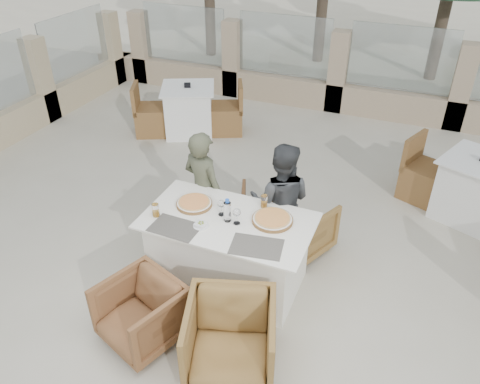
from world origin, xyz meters
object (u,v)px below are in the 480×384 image
at_px(armchair_near_left, 141,313).
at_px(bg_table_b, 475,190).
at_px(pizza_left, 194,203).
at_px(armchair_far_right, 297,226).
at_px(armchair_far_left, 220,209).
at_px(beer_glass_right, 264,201).
at_px(diner_left, 203,190).
at_px(armchair_near_right, 230,339).
at_px(dining_table, 228,251).
at_px(pizza_right, 272,219).
at_px(wine_glass_near, 237,215).
at_px(olive_dish, 201,224).
at_px(water_bottle, 227,210).
at_px(wine_glass_centre, 221,207).
at_px(bg_table_a, 189,110).
at_px(beer_glass_left, 156,210).
at_px(diner_right, 280,203).

relative_size(armchair_near_left, bg_table_b, 0.40).
relative_size(pizza_left, armchair_near_left, 0.54).
bearing_deg(armchair_far_right, armchair_far_left, 23.17).
distance_m(beer_glass_right, diner_left, 0.78).
height_order(armchair_near_right, bg_table_b, bg_table_b).
distance_m(dining_table, armchair_far_left, 0.90).
height_order(armchair_far_right, armchair_near_right, armchair_near_right).
height_order(pizza_right, wine_glass_near, wine_glass_near).
height_order(beer_glass_right, armchair_near_right, beer_glass_right).
distance_m(wine_glass_near, olive_dish, 0.34).
relative_size(water_bottle, wine_glass_centre, 1.29).
relative_size(armchair_far_right, diner_left, 0.50).
height_order(water_bottle, wine_glass_near, water_bottle).
bearing_deg(wine_glass_near, beer_glass_right, 68.20).
xyz_separation_m(olive_dish, armchair_far_left, (-0.25, 0.96, -0.52)).
bearing_deg(bg_table_a, beer_glass_left, -91.96).
height_order(olive_dish, armchair_far_left, olive_dish).
relative_size(beer_glass_right, armchair_near_right, 0.18).
bearing_deg(bg_table_a, dining_table, -80.94).
relative_size(beer_glass_right, diner_left, 0.10).
bearing_deg(bg_table_b, beer_glass_right, -115.70).
relative_size(pizza_left, beer_glass_left, 2.66).
xyz_separation_m(wine_glass_near, armchair_far_left, (-0.54, 0.79, -0.59)).
bearing_deg(armchair_near_right, pizza_left, 110.56).
relative_size(armchair_near_right, bg_table_b, 0.44).
height_order(dining_table, beer_glass_left, beer_glass_left).
bearing_deg(armchair_far_right, beer_glass_right, 84.51).
distance_m(armchair_far_left, armchair_near_right, 1.91).
bearing_deg(armchair_far_right, dining_table, 81.79).
bearing_deg(armchair_near_right, pizza_right, 73.45).
relative_size(water_bottle, bg_table_b, 0.14).
xyz_separation_m(armchair_far_right, bg_table_a, (-2.46, 2.21, 0.08)).
bearing_deg(bg_table_b, bg_table_a, -168.50).
relative_size(armchair_far_left, diner_left, 0.44).
xyz_separation_m(pizza_right, beer_glass_left, (-1.05, -0.34, 0.04)).
bearing_deg(olive_dish, beer_glass_right, 50.10).
relative_size(pizza_right, armchair_far_left, 0.65).
height_order(dining_table, armchair_far_right, dining_table).
distance_m(dining_table, diner_right, 0.74).
bearing_deg(beer_glass_right, pizza_left, -159.99).
height_order(armchair_near_left, armchair_near_right, armchair_near_right).
bearing_deg(bg_table_b, diner_right, -119.15).
height_order(wine_glass_centre, diner_right, diner_right).
xyz_separation_m(beer_glass_left, armchair_far_left, (0.21, 0.97, -0.57)).
distance_m(dining_table, wine_glass_near, 0.49).
bearing_deg(armchair_near_left, wine_glass_near, 81.40).
bearing_deg(beer_glass_right, armchair_near_right, -81.71).
bearing_deg(bg_table_b, armchair_far_left, -130.76).
height_order(wine_glass_near, armchair_far_right, wine_glass_near).
relative_size(water_bottle, beer_glass_right, 1.82).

